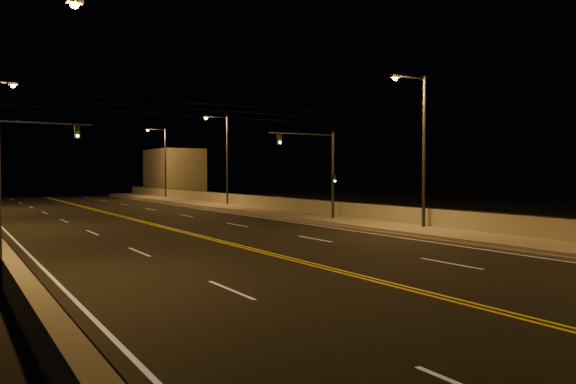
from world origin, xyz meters
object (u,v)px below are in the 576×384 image
streetlight_1 (420,142)px  streetlight_3 (163,158)px  streetlight_2 (225,154)px  traffic_signal_right (321,165)px  traffic_signal_left (9,163)px  streetlight_4 (7,113)px

streetlight_1 → streetlight_3: (0.00, 44.22, 0.00)m
streetlight_1 → streetlight_2: 26.23m
traffic_signal_right → streetlight_1: bearing=-78.9°
traffic_signal_right → traffic_signal_left: size_ratio=1.00×
traffic_signal_left → streetlight_2: bearing=42.4°
streetlight_1 → traffic_signal_right: size_ratio=1.45×
streetlight_1 → streetlight_3: bearing=90.0°
streetlight_2 → streetlight_1: bearing=-90.0°
streetlight_2 → traffic_signal_right: 18.64m
streetlight_4 → traffic_signal_left: size_ratio=1.45×
streetlight_2 → streetlight_3: 17.99m
streetlight_2 → streetlight_3: (0.00, 17.99, 0.00)m
streetlight_2 → streetlight_3: same height
streetlight_3 → streetlight_1: bearing=-90.0°
streetlight_1 → streetlight_4: size_ratio=1.00×
streetlight_2 → streetlight_3: size_ratio=1.00×
streetlight_4 → traffic_signal_right: bearing=32.6°
streetlight_1 → streetlight_3: same height
traffic_signal_right → streetlight_2: bearing=85.3°
streetlight_1 → traffic_signal_left: (-20.32, 7.70, -1.27)m
streetlight_3 → traffic_signal_left: 41.81m
streetlight_4 → traffic_signal_right: (19.92, 12.76, -1.27)m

